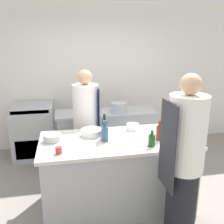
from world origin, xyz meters
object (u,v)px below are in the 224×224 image
at_px(stockpot, 119,107).
at_px(chef_at_prep_near, 184,163).
at_px(bowl_mixing_large, 92,132).
at_px(bottle_vinegar, 105,133).
at_px(bowl_prep_small, 133,127).
at_px(bottle_sauce, 152,140).
at_px(bowl_ceramic_blue, 52,138).
at_px(chef_at_stove, 86,126).
at_px(cup, 59,150).
at_px(bottle_wine, 104,128).
at_px(bottle_cooking_oil, 159,132).
at_px(oven_range, 34,131).
at_px(bottle_olive_oil, 165,140).

bearing_deg(stockpot, chef_at_prep_near, -82.86).
relative_size(bowl_mixing_large, stockpot, 1.00).
height_order(bottle_vinegar, bowl_prep_small, bottle_vinegar).
distance_m(bottle_sauce, bowl_ceramic_blue, 1.19).
xyz_separation_m(chef_at_stove, bottle_sauce, (0.65, -1.07, 0.15)).
bearing_deg(bowl_mixing_large, cup, -131.19).
height_order(bottle_wine, stockpot, bottle_wine).
height_order(bottle_sauce, bowl_prep_small, bottle_sauce).
xyz_separation_m(chef_at_prep_near, bottle_cooking_oil, (-0.03, 0.60, 0.11)).
relative_size(chef_at_stove, cup, 21.78).
bearing_deg(bottle_cooking_oil, chef_at_prep_near, -87.23).
bearing_deg(bowl_mixing_large, bottle_cooking_oil, -21.68).
bearing_deg(chef_at_prep_near, oven_range, 34.82).
xyz_separation_m(chef_at_stove, bottle_cooking_oil, (0.80, -0.91, 0.17)).
height_order(bowl_prep_small, stockpot, stockpot).
distance_m(bottle_wine, cup, 0.67).
bearing_deg(bottle_cooking_oil, cup, -172.69).
bearing_deg(bottle_olive_oil, bottle_cooking_oil, 84.15).
bearing_deg(bottle_olive_oil, oven_range, 128.81).
distance_m(bottle_olive_oil, bowl_mixing_large, 0.94).
bearing_deg(chef_at_stove, bowl_ceramic_blue, -29.95).
bearing_deg(bottle_vinegar, bottle_wine, 82.65).
relative_size(bottle_cooking_oil, bottle_sauce, 1.31).
bearing_deg(bottle_vinegar, cup, -155.34).
height_order(chef_at_prep_near, chef_at_stove, chef_at_prep_near).
distance_m(bowl_prep_small, stockpot, 0.89).
distance_m(chef_at_prep_near, bottle_wine, 1.06).
bearing_deg(stockpot, bottle_cooking_oil, -80.87).
relative_size(chef_at_prep_near, bottle_olive_oil, 7.65).
xyz_separation_m(bottle_sauce, bowl_mixing_large, (-0.64, 0.47, -0.03)).
bearing_deg(oven_range, bowl_prep_small, -44.11).
relative_size(bottle_olive_oil, bottle_cooking_oil, 0.94).
relative_size(bottle_cooking_oil, stockpot, 0.93).
bearing_deg(bottle_wine, bottle_sauce, -37.25).
bearing_deg(oven_range, bottle_vinegar, -59.38).
bearing_deg(chef_at_stove, bottle_wine, 17.43).
relative_size(chef_at_prep_near, bowl_mixing_large, 6.73).
relative_size(oven_range, chef_at_stove, 0.58).
distance_m(chef_at_prep_near, stockpot, 1.92).
bearing_deg(bottle_sauce, chef_at_prep_near, -67.37).
bearing_deg(bottle_vinegar, bowl_mixing_large, 121.97).
distance_m(bottle_wine, stockpot, 1.18).
xyz_separation_m(bottle_sauce, bowl_prep_small, (-0.06, 0.58, -0.03)).
xyz_separation_m(bowl_mixing_large, cup, (-0.41, -0.47, -0.00)).
distance_m(bowl_ceramic_blue, stockpot, 1.52).
bearing_deg(bowl_ceramic_blue, bottle_wine, -1.13).
bearing_deg(bottle_wine, bowl_mixing_large, 144.81).
relative_size(bottle_olive_oil, cup, 3.04).
bearing_deg(bottle_wine, bowl_ceramic_blue, 178.87).
xyz_separation_m(bottle_vinegar, stockpot, (0.44, 1.21, -0.02)).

